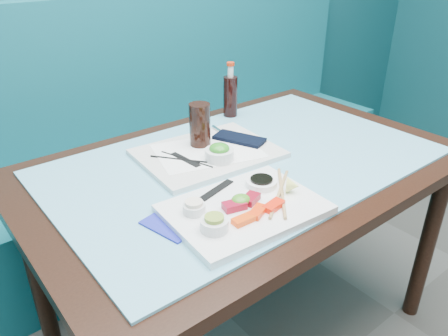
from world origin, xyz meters
TOP-DOWN VIEW (x-y plane):
  - booth_bench at (0.00, 2.29)m, footprint 3.00×0.56m
  - dining_table at (0.00, 1.45)m, footprint 1.40×0.90m
  - glass_top at (0.00, 1.45)m, footprint 1.22×0.76m
  - sashimi_plate at (-0.20, 1.22)m, footprint 0.41×0.31m
  - salmon_left at (-0.25, 1.17)m, footprint 0.06×0.03m
  - salmon_mid at (-0.20, 1.17)m, footprint 0.07×0.05m
  - salmon_right at (-0.15, 1.17)m, footprint 0.07×0.04m
  - tuna_left at (-0.23, 1.23)m, footprint 0.07×0.05m
  - tuna_right at (-0.18, 1.23)m, footprint 0.06×0.05m
  - seaweed_garnish at (-0.21, 1.23)m, footprint 0.06×0.05m
  - ramekin_wasabi at (-0.33, 1.19)m, footprint 0.08×0.08m
  - wasabi_fill at (-0.33, 1.19)m, footprint 0.06×0.06m
  - ramekin_ginger at (-0.32, 1.28)m, footprint 0.08×0.08m
  - ginger_fill at (-0.32, 1.28)m, footprint 0.05×0.05m
  - soy_dish at (-0.10, 1.27)m, footprint 0.10×0.10m
  - soy_fill at (-0.10, 1.27)m, footprint 0.07×0.07m
  - lemon_wedge at (-0.06, 1.19)m, footprint 0.05×0.05m
  - chopstick_sleeve at (-0.22, 1.33)m, footprint 0.14×0.06m
  - wooden_chopstick_a at (-0.09, 1.21)m, footprint 0.21×0.15m
  - wooden_chopstick_b at (-0.08, 1.21)m, footprint 0.18×0.20m
  - serving_tray at (-0.08, 1.55)m, footprint 0.46×0.36m
  - paper_placemat at (-0.08, 1.55)m, footprint 0.38×0.32m
  - seaweed_bowl at (-0.09, 1.48)m, footprint 0.11×0.11m
  - seaweed_salad at (-0.09, 1.48)m, footprint 0.06×0.06m
  - cola_glass at (-0.07, 1.61)m, footprint 0.09×0.09m
  - navy_pouch at (0.06, 1.55)m, footprint 0.14×0.19m
  - fork at (0.05, 1.66)m, footprint 0.02×0.09m
  - black_chopstick_a at (-0.18, 1.54)m, footprint 0.14×0.18m
  - black_chopstick_b at (-0.17, 1.54)m, footprint 0.07×0.19m
  - tray_sleeve at (-0.17, 1.54)m, footprint 0.03×0.13m
  - cola_bottle_body at (0.22, 1.79)m, footprint 0.06×0.06m
  - cola_bottle_neck at (0.22, 1.79)m, footprint 0.02×0.02m
  - cola_bottle_cap at (0.22, 1.79)m, footprint 0.04×0.04m
  - blue_napkin at (-0.36, 1.30)m, footprint 0.16×0.16m

SIDE VIEW (x-z plane):
  - booth_bench at x=0.00m, z-range -0.21..0.96m
  - dining_table at x=0.00m, z-range 0.29..1.04m
  - glass_top at x=0.00m, z-range 0.75..0.76m
  - blue_napkin at x=-0.36m, z-range 0.76..0.76m
  - serving_tray at x=-0.08m, z-range 0.76..0.77m
  - sashimi_plate at x=-0.20m, z-range 0.76..0.78m
  - paper_placemat at x=-0.08m, z-range 0.77..0.78m
  - tray_sleeve at x=-0.17m, z-range 0.77..0.78m
  - black_chopstick_b at x=-0.17m, z-range 0.77..0.78m
  - black_chopstick_a at x=-0.18m, z-range 0.77..0.78m
  - fork at x=0.05m, z-range 0.77..0.79m
  - chopstick_sleeve at x=-0.22m, z-range 0.78..0.78m
  - navy_pouch at x=0.06m, z-range 0.77..0.79m
  - wooden_chopstick_a at x=-0.09m, z-range 0.78..0.79m
  - wooden_chopstick_b at x=-0.08m, z-range 0.78..0.79m
  - salmon_left at x=-0.25m, z-range 0.78..0.79m
  - salmon_mid at x=-0.20m, z-range 0.78..0.79m
  - salmon_right at x=-0.15m, z-range 0.78..0.79m
  - soy_dish at x=-0.10m, z-range 0.78..0.80m
  - tuna_right at x=-0.18m, z-range 0.78..0.80m
  - tuna_left at x=-0.23m, z-range 0.78..0.80m
  - ramekin_ginger at x=-0.32m, z-range 0.78..0.80m
  - seaweed_garnish at x=-0.21m, z-range 0.78..0.81m
  - seaweed_bowl at x=-0.09m, z-range 0.77..0.81m
  - ramekin_wasabi at x=-0.33m, z-range 0.78..0.81m
  - soy_fill at x=-0.10m, z-range 0.80..0.80m
  - lemon_wedge at x=-0.06m, z-range 0.78..0.82m
  - ginger_fill at x=-0.32m, z-range 0.80..0.81m
  - wasabi_fill at x=-0.33m, z-range 0.81..0.82m
  - seaweed_salad at x=-0.09m, z-range 0.80..0.83m
  - cola_bottle_body at x=0.22m, z-range 0.76..0.92m
  - cola_glass at x=-0.07m, z-range 0.77..0.92m
  - cola_bottle_neck at x=0.22m, z-range 0.92..0.96m
  - cola_bottle_cap at x=0.22m, z-range 0.96..0.97m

